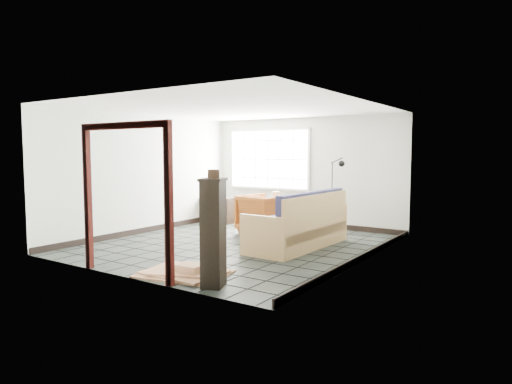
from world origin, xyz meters
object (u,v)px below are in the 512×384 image
Objects in this scene: armchair at (264,212)px; tall_shelf at (213,232)px; futon_sofa at (301,227)px; side_table at (276,212)px.

armchair is 0.66× the size of tall_shelf.
tall_shelf is (1.58, -3.70, 0.26)m from armchair.
tall_shelf is (0.23, -2.87, 0.35)m from futon_sofa.
armchair is (-1.35, 0.83, 0.09)m from futon_sofa.
futon_sofa is at bearing 160.14° from armchair.
armchair is at bearing 90.43° from tall_shelf.
side_table is (-1.27, 1.16, 0.05)m from futon_sofa.
armchair is 1.66× the size of side_table.
tall_shelf reaches higher than armchair.
tall_shelf is at bearing 124.77° from armchair.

